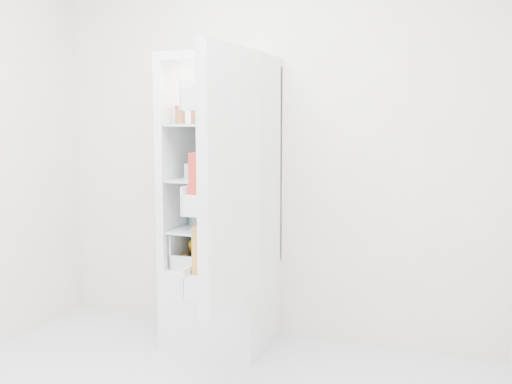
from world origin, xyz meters
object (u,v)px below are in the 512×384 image
at_px(mushroom_bowl, 202,218).
at_px(fridge_door, 226,182).
at_px(red_cabbage, 242,215).
at_px(refrigerator, 225,238).

xyz_separation_m(mushroom_bowl, fridge_door, (0.45, -0.65, 0.31)).
distance_m(mushroom_bowl, fridge_door, 0.85).
relative_size(red_cabbage, mushroom_bowl, 1.01).
bearing_deg(red_cabbage, refrigerator, 158.15).
height_order(refrigerator, mushroom_bowl, refrigerator).
relative_size(refrigerator, red_cabbage, 10.57).
bearing_deg(red_cabbage, fridge_door, -76.37).
xyz_separation_m(refrigerator, fridge_door, (0.29, -0.64, 0.43)).
bearing_deg(mushroom_bowl, refrigerator, -3.28).
xyz_separation_m(refrigerator, mushroom_bowl, (-0.17, 0.01, 0.12)).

